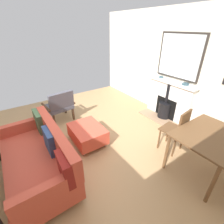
{
  "coord_description": "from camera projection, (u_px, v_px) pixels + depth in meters",
  "views": [
    {
      "loc": [
        1.07,
        2.5,
        2.2
      ],
      "look_at": [
        -0.48,
        0.23,
        0.71
      ],
      "focal_mm": 25.42,
      "sensor_mm": 36.0,
      "label": 1
    }
  ],
  "objects": [
    {
      "name": "dining_chair_near_fireplace",
      "position": [
        178.0,
        128.0,
        2.92
      ],
      "size": [
        0.45,
        0.45,
        0.91
      ],
      "color": "brown",
      "rests_on": "ground"
    },
    {
      "name": "ground_plane",
      "position": [
        87.0,
        143.0,
        3.39
      ],
      "size": [
        4.95,
        5.49,
        0.01
      ],
      "primitive_type": "cube",
      "color": "tan"
    },
    {
      "name": "ottoman",
      "position": [
        87.0,
        133.0,
        3.3
      ],
      "size": [
        0.61,
        0.79,
        0.38
      ],
      "color": "#B2B2B7",
      "rests_on": "ground"
    },
    {
      "name": "mirror_over_mantel",
      "position": [
        179.0,
        56.0,
        3.67
      ],
      "size": [
        0.04,
        1.12,
        1.02
      ],
      "color": "#2D2823"
    },
    {
      "name": "fireplace",
      "position": [
        168.0,
        102.0,
        4.15
      ],
      "size": [
        0.6,
        1.32,
        1.0
      ],
      "color": "#9E7A5B",
      "rests_on": "ground"
    },
    {
      "name": "dining_table",
      "position": [
        210.0,
        139.0,
        2.46
      ],
      "size": [
        1.08,
        0.84,
        0.74
      ],
      "color": "brown",
      "rests_on": "ground"
    },
    {
      "name": "sofa",
      "position": [
        40.0,
        157.0,
        2.53
      ],
      "size": [
        0.88,
        1.76,
        0.82
      ],
      "color": "#B2B2B7",
      "rests_on": "ground"
    },
    {
      "name": "wall_left",
      "position": [
        172.0,
        66.0,
        3.99
      ],
      "size": [
        0.12,
        5.49,
        2.61
      ],
      "primitive_type": "cube",
      "color": "silver",
      "rests_on": "ground"
    },
    {
      "name": "mantel_bowl_near",
      "position": [
        161.0,
        77.0,
        4.14
      ],
      "size": [
        0.11,
        0.11,
        0.04
      ],
      "color": "#334C56",
      "rests_on": "fireplace"
    },
    {
      "name": "armchair_accent",
      "position": [
        60.0,
        105.0,
        3.96
      ],
      "size": [
        0.73,
        0.66,
        0.84
      ],
      "color": "#4C3321",
      "rests_on": "ground"
    },
    {
      "name": "mantel_bowl_far",
      "position": [
        185.0,
        84.0,
        3.63
      ],
      "size": [
        0.15,
        0.15,
        0.04
      ],
      "color": "#334C56",
      "rests_on": "fireplace"
    }
  ]
}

